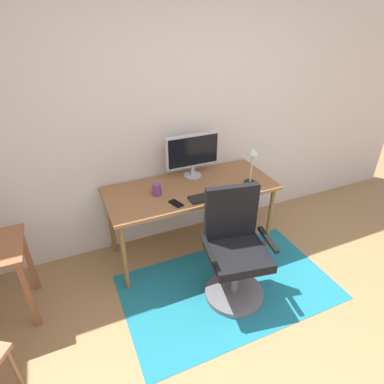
{
  "coord_description": "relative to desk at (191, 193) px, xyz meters",
  "views": [
    {
      "loc": [
        -1.21,
        -0.66,
        2.22
      ],
      "look_at": [
        -0.24,
        1.53,
        0.84
      ],
      "focal_mm": 29.92,
      "sensor_mm": 36.0,
      "label": 1
    }
  ],
  "objects": [
    {
      "name": "wall_back",
      "position": [
        0.14,
        0.42,
        0.63
      ],
      "size": [
        6.0,
        0.1,
        2.6
      ],
      "primitive_type": "cube",
      "color": "beige",
      "rests_on": "ground"
    },
    {
      "name": "office_chair",
      "position": [
        0.1,
        -0.7,
        -0.26
      ],
      "size": [
        0.6,
        0.55,
        1.0
      ],
      "rotation": [
        0.0,
        0.0,
        -0.18
      ],
      "color": "slate",
      "rests_on": "ground"
    },
    {
      "name": "monitor",
      "position": [
        0.11,
        0.21,
        0.32
      ],
      "size": [
        0.56,
        0.18,
        0.44
      ],
      "color": "#B2B2B7",
      "rests_on": "desk"
    },
    {
      "name": "coffee_cup",
      "position": [
        -0.34,
        -0.01,
        0.12
      ],
      "size": [
        0.08,
        0.08,
        0.11
      ],
      "primitive_type": "cylinder",
      "color": "#6C377A",
      "rests_on": "desk"
    },
    {
      "name": "keyboard",
      "position": [
        0.1,
        -0.24,
        0.08
      ],
      "size": [
        0.43,
        0.13,
        0.02
      ],
      "primitive_type": "cube",
      "color": "black",
      "rests_on": "desk"
    },
    {
      "name": "desk",
      "position": [
        0.0,
        0.0,
        0.0
      ],
      "size": [
        1.63,
        0.7,
        0.74
      ],
      "color": "#915F39",
      "rests_on": "ground"
    },
    {
      "name": "area_rug",
      "position": [
        0.09,
        -0.65,
        -0.67
      ],
      "size": [
        1.89,
        1.12,
        0.01
      ],
      "primitive_type": "cube",
      "color": "#1B7185",
      "rests_on": "ground"
    },
    {
      "name": "desk_lamp",
      "position": [
        0.56,
        -0.15,
        0.32
      ],
      "size": [
        0.11,
        0.11,
        0.36
      ],
      "color": "black",
      "rests_on": "desk"
    },
    {
      "name": "cell_phone",
      "position": [
        -0.24,
        -0.23,
        0.07
      ],
      "size": [
        0.11,
        0.15,
        0.01
      ],
      "primitive_type": "cube",
      "rotation": [
        0.0,
        0.0,
        0.32
      ],
      "color": "black",
      "rests_on": "desk"
    },
    {
      "name": "computer_mouse",
      "position": [
        0.42,
        -0.22,
        0.08
      ],
      "size": [
        0.06,
        0.1,
        0.03
      ],
      "primitive_type": "ellipsoid",
      "color": "black",
      "rests_on": "desk"
    }
  ]
}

